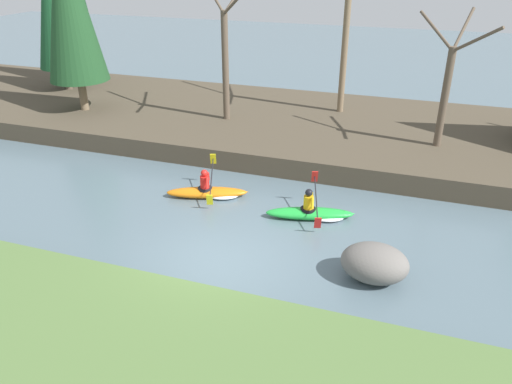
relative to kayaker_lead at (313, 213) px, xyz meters
The scene contains 10 objects.
ground_plane 3.66m from the kayaker_lead, 120.04° to the right, with size 90.00×90.00×0.00m, color slate.
riverbank_far 7.46m from the kayaker_lead, 104.17° to the left, with size 44.00×9.44×0.78m.
conifer_tree_left 17.98m from the kayaker_lead, 151.53° to the left, with size 2.49×2.49×7.70m.
conifer_tree_mid_left 14.28m from the kayaker_lead, 156.14° to the left, with size 2.63×2.63×8.19m.
bare_tree_upstream 8.91m from the kayaker_lead, 130.33° to the left, with size 3.33×3.29×6.02m.
bare_tree_mid_upstream 9.87m from the kayaker_lead, 95.00° to the left, with size 4.06×4.01×7.41m.
bare_tree_mid_downstream 7.34m from the kayaker_lead, 58.89° to the left, with size 2.73×2.69×4.87m.
kayaker_lead is the anchor object (origin of this frame).
kayaker_middle 3.63m from the kayaker_lead, behind, with size 2.75×2.01×1.20m.
boulder_midstream 3.38m from the kayaker_lead, 50.32° to the right, with size 1.70×1.33×0.96m.
Camera 1 is at (4.50, -10.25, 7.63)m, focal length 35.00 mm.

